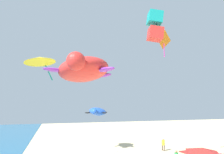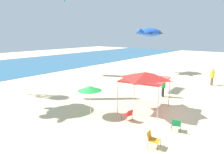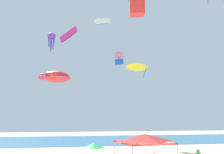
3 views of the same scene
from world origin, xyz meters
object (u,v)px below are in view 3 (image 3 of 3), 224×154
(kite_delta_yellow, at_px, (137,66))
(kite_box_pink, at_px, (119,58))
(beach_umbrella, at_px, (94,146))
(kite_octopus_purple, at_px, (52,37))
(kite_parafoil_white, at_px, (102,21))
(kite_parafoil_magenta, at_px, (68,35))
(kite_turtle_red, at_px, (56,77))
(canopy_tent, at_px, (144,139))
(kite_box_teal, at_px, (137,0))

(kite_delta_yellow, bearing_deg, kite_box_pink, -40.38)
(beach_umbrella, height_order, kite_octopus_purple, kite_octopus_purple)
(kite_parafoil_white, height_order, kite_parafoil_magenta, kite_parafoil_white)
(kite_turtle_red, xyz_separation_m, kite_delta_yellow, (11.63, 3.16, 2.76))
(canopy_tent, height_order, kite_octopus_purple, kite_octopus_purple)
(kite_octopus_purple, xyz_separation_m, kite_parafoil_magenta, (3.36, -5.73, -1.63))
(kite_octopus_purple, bearing_deg, kite_delta_yellow, -22.03)
(canopy_tent, xyz_separation_m, kite_box_pink, (3.29, 24.03, 12.65))
(canopy_tent, distance_m, kite_parafoil_white, 25.76)
(kite_octopus_purple, relative_size, kite_parafoil_magenta, 1.15)
(kite_parafoil_magenta, xyz_separation_m, kite_box_pink, (9.46, 3.54, -2.64))
(kite_box_pink, bearing_deg, kite_parafoil_magenta, -98.67)
(beach_umbrella, relative_size, kite_turtle_red, 0.50)
(kite_parafoil_white, xyz_separation_m, kite_octopus_purple, (-8.92, 7.30, -0.55))
(kite_parafoil_magenta, distance_m, kite_delta_yellow, 12.87)
(kite_box_teal, bearing_deg, kite_box_pink, -84.19)
(beach_umbrella, xyz_separation_m, kite_parafoil_magenta, (-2.92, 17.84, 15.99))
(kite_turtle_red, bearing_deg, beach_umbrella, 129.83)
(kite_box_pink, bearing_deg, kite_box_teal, -35.78)
(kite_box_teal, height_order, kite_parafoil_magenta, kite_parafoil_magenta)
(beach_umbrella, relative_size, kite_parafoil_magenta, 0.71)
(kite_turtle_red, xyz_separation_m, kite_parafoil_white, (6.64, 5.96, 10.91))
(kite_delta_yellow, xyz_separation_m, kite_box_pink, (-1.09, 7.91, 3.32))
(kite_parafoil_white, distance_m, kite_box_pink, 8.03)
(beach_umbrella, bearing_deg, canopy_tent, -39.29)
(canopy_tent, distance_m, kite_box_pink, 27.36)
(beach_umbrella, xyz_separation_m, kite_box_teal, (4.26, 1.66, 13.69))
(kite_delta_yellow, bearing_deg, canopy_tent, 116.61)
(canopy_tent, distance_m, kite_turtle_red, 16.24)
(kite_turtle_red, height_order, kite_box_pink, kite_box_pink)
(kite_turtle_red, bearing_deg, kite_box_pink, -115.04)
(kite_turtle_red, xyz_separation_m, kite_parafoil_magenta, (1.09, 7.52, 8.73))
(beach_umbrella, height_order, kite_box_teal, kite_box_teal)
(canopy_tent, xyz_separation_m, kite_parafoil_magenta, (-6.16, 20.49, 15.29))
(canopy_tent, height_order, beach_umbrella, canopy_tent)
(kite_delta_yellow, height_order, kite_box_pink, kite_box_pink)
(kite_turtle_red, relative_size, kite_box_pink, 1.74)
(kite_parafoil_white, xyz_separation_m, kite_delta_yellow, (4.99, -2.80, -8.14))
(canopy_tent, relative_size, kite_box_pink, 1.50)
(canopy_tent, distance_m, kite_octopus_purple, 32.63)
(canopy_tent, height_order, kite_delta_yellow, kite_delta_yellow)
(kite_delta_yellow, bearing_deg, kite_octopus_purple, 5.80)
(kite_parafoil_white, bearing_deg, beach_umbrella, 54.38)
(beach_umbrella, height_order, kite_parafoil_white, kite_parafoil_white)
(canopy_tent, bearing_deg, kite_delta_yellow, 74.81)
(beach_umbrella, bearing_deg, kite_delta_yellow, 60.50)
(kite_box_teal, relative_size, kite_parafoil_magenta, 1.07)
(kite_parafoil_white, bearing_deg, kite_turtle_red, 15.46)
(kite_parafoil_white, distance_m, kite_parafoil_magenta, 6.17)
(kite_parafoil_white, xyz_separation_m, kite_box_pink, (3.90, 5.10, -4.82))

